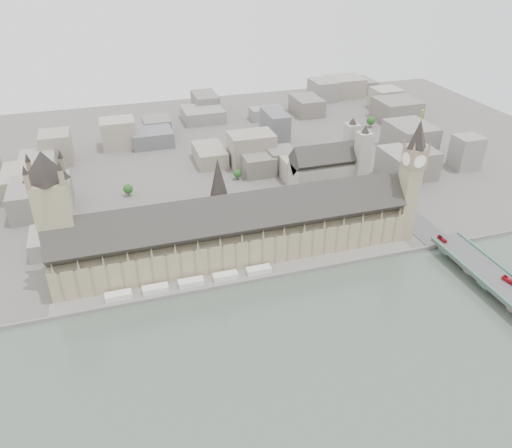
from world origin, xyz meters
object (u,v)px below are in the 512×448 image
object	(u,v)px
elizabeth_tower	(412,172)
victoria_tower	(55,214)
red_bus_north	(442,239)
westminster_bridge	(509,296)
palace_of_westminster	(235,232)
red_bus_south	(510,281)
car_approach	(401,195)
westminster_abbey	(329,171)

from	to	relation	value
elizabeth_tower	victoria_tower	distance (m)	260.64
red_bus_north	westminster_bridge	bearing A→B (deg)	-86.10
palace_of_westminster	red_bus_south	xyz separation A→B (m)	(166.54, -100.62, -10.76)
red_bus_south	westminster_bridge	bearing A→B (deg)	-136.38
palace_of_westminster	car_approach	xyz separation A→B (m)	(165.49, 36.73, -11.76)
palace_of_westminster	victoria_tower	distance (m)	126.41
red_bus_south	victoria_tower	bearing A→B (deg)	147.88
elizabeth_tower	westminster_abbey	xyz separation A→B (m)	(-27.08, 87.00, -33.01)
victoria_tower	westminster_abbey	xyz separation A→B (m)	(232.92, 69.00, -30.12)
westminster_abbey	victoria_tower	bearing A→B (deg)	-163.50
palace_of_westminster	victoria_tower	xyz separation A→B (m)	(-122.00, 6.30, 32.50)
palace_of_westminster	red_bus_north	world-z (taller)	palace_of_westminster
palace_of_westminster	car_approach	world-z (taller)	palace_of_westminster
red_bus_north	car_approach	distance (m)	77.44
red_bus_north	red_bus_south	size ratio (longest dim) A/B	0.77
elizabeth_tower	westminster_abbey	world-z (taller)	elizabeth_tower
palace_of_westminster	westminster_abbey	bearing A→B (deg)	34.17
red_bus_south	westminster_abbey	bearing A→B (deg)	95.76
victoria_tower	car_approach	world-z (taller)	victoria_tower
westminster_bridge	red_bus_south	xyz separation A→B (m)	(4.54, 6.58, 6.82)
palace_of_westminster	westminster_abbey	size ratio (longest dim) A/B	3.90
red_bus_south	red_bus_north	bearing A→B (deg)	88.81
westminster_abbey	red_bus_north	xyz separation A→B (m)	(44.28, -115.32, -13.52)
red_bus_north	westminster_abbey	bearing A→B (deg)	109.13
palace_of_westminster	westminster_bridge	distance (m)	195.05
palace_of_westminster	victoria_tower	world-z (taller)	victoria_tower
westminster_abbey	car_approach	xyz separation A→B (m)	(54.57, -38.57, -14.13)
victoria_tower	red_bus_north	size ratio (longest dim) A/B	10.63
palace_of_westminster	westminster_bridge	bearing A→B (deg)	-33.49
elizabeth_tower	victoria_tower	xyz separation A→B (m)	(-260.00, 18.00, -2.88)
victoria_tower	westminster_abbey	distance (m)	244.79
westminster_bridge	palace_of_westminster	bearing A→B (deg)	146.51
elizabeth_tower	car_approach	size ratio (longest dim) A/B	22.30
red_bus_north	car_approach	xyz separation A→B (m)	(10.29, 76.76, -0.61)
westminster_bridge	westminster_abbey	size ratio (longest dim) A/B	4.78
elizabeth_tower	red_bus_south	size ratio (longest dim) A/B	8.84
westminster_abbey	red_bus_north	distance (m)	124.27
elizabeth_tower	victoria_tower	bearing A→B (deg)	176.04
red_bus_south	car_approach	xyz separation A→B (m)	(-1.05, 137.35, -0.99)
red_bus_north	car_approach	bearing A→B (deg)	80.49
elizabeth_tower	westminster_bridge	world-z (taller)	elizabeth_tower
red_bus_north	red_bus_south	distance (m)	61.65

